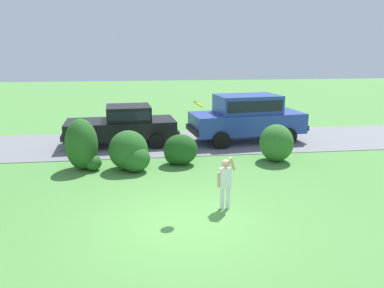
# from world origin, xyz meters

# --- Properties ---
(ground_plane) EXTENTS (80.00, 80.00, 0.00)m
(ground_plane) POSITION_xyz_m (0.00, 0.00, 0.00)
(ground_plane) COLOR #518E42
(driveway_strip) EXTENTS (28.00, 4.40, 0.02)m
(driveway_strip) POSITION_xyz_m (0.00, 7.36, 0.01)
(driveway_strip) COLOR slate
(driveway_strip) RESTS_ON ground
(shrub_near_tree) EXTENTS (1.11, 1.15, 1.61)m
(shrub_near_tree) POSITION_xyz_m (-2.73, 4.23, 0.77)
(shrub_near_tree) COLOR #286023
(shrub_near_tree) RESTS_ON ground
(shrub_centre_left) EXTENTS (1.28, 1.34, 1.24)m
(shrub_centre_left) POSITION_xyz_m (-1.24, 3.95, 0.56)
(shrub_centre_left) COLOR #286023
(shrub_centre_left) RESTS_ON ground
(shrub_centre) EXTENTS (1.12, 0.93, 1.01)m
(shrub_centre) POSITION_xyz_m (0.33, 4.33, 0.46)
(shrub_centre) COLOR #1E511C
(shrub_centre) RESTS_ON ground
(shrub_centre_right) EXTENTS (1.12, 1.24, 1.25)m
(shrub_centre_right) POSITION_xyz_m (3.61, 4.30, 0.63)
(shrub_centre_right) COLOR #33702B
(shrub_centre_right) RESTS_ON ground
(parked_sedan) EXTENTS (4.52, 2.33, 1.56)m
(parked_sedan) POSITION_xyz_m (-1.59, 7.26, 0.85)
(parked_sedan) COLOR black
(parked_sedan) RESTS_ON ground
(parked_suv) EXTENTS (4.87, 2.48, 1.92)m
(parked_suv) POSITION_xyz_m (3.38, 7.16, 1.08)
(parked_suv) COLOR #28429E
(parked_suv) RESTS_ON ground
(child_thrower) EXTENTS (0.46, 0.25, 1.29)m
(child_thrower) POSITION_xyz_m (1.05, 0.64, 0.72)
(child_thrower) COLOR white
(child_thrower) RESTS_ON ground
(frisbee) EXTENTS (0.28, 0.28, 0.21)m
(frisbee) POSITION_xyz_m (0.45, 1.00, 2.45)
(frisbee) COLOR yellow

